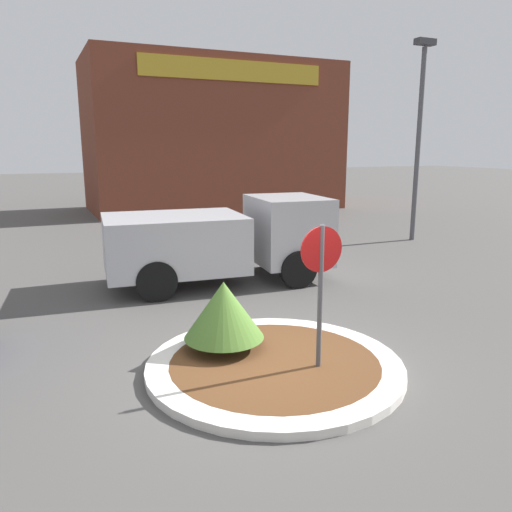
# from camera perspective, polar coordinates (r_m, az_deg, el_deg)

# --- Properties ---
(ground_plane) EXTENTS (120.00, 120.00, 0.00)m
(ground_plane) POSITION_cam_1_polar(r_m,az_deg,el_deg) (7.46, 2.13, -12.77)
(ground_plane) COLOR #514F4C
(traffic_island) EXTENTS (3.72, 3.72, 0.12)m
(traffic_island) POSITION_cam_1_polar(r_m,az_deg,el_deg) (7.43, 2.13, -12.34)
(traffic_island) COLOR silver
(traffic_island) RESTS_ON ground_plane
(stop_sign) EXTENTS (0.63, 0.07, 2.15)m
(stop_sign) POSITION_cam_1_polar(r_m,az_deg,el_deg) (6.86, 7.42, -2.07)
(stop_sign) COLOR #4C4C51
(stop_sign) RESTS_ON ground_plane
(island_shrub) EXTENTS (1.23, 1.23, 1.06)m
(island_shrub) POSITION_cam_1_polar(r_m,az_deg,el_deg) (7.64, -3.71, -6.16)
(island_shrub) COLOR brown
(island_shrub) RESTS_ON traffic_island
(utility_truck) EXTENTS (5.35, 2.70, 1.98)m
(utility_truck) POSITION_cam_1_polar(r_m,az_deg,el_deg) (11.75, -4.05, 1.99)
(utility_truck) COLOR #B2B2B7
(utility_truck) RESTS_ON ground_plane
(storefront_building) EXTENTS (12.39, 6.07, 7.32)m
(storefront_building) POSITION_cam_1_polar(r_m,az_deg,el_deg) (26.43, -4.90, 13.43)
(storefront_building) COLOR brown
(storefront_building) RESTS_ON ground_plane
(light_pole) EXTENTS (0.70, 0.30, 6.55)m
(light_pole) POSITION_cam_1_polar(r_m,az_deg,el_deg) (17.92, 18.18, 13.92)
(light_pole) COLOR #4C4C51
(light_pole) RESTS_ON ground_plane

